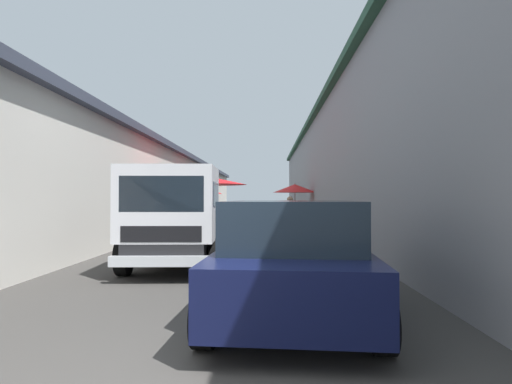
{
  "coord_description": "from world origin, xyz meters",
  "views": [
    {
      "loc": [
        -2.49,
        -0.96,
        1.49
      ],
      "look_at": [
        11.74,
        -0.58,
        1.69
      ],
      "focal_mm": 28.29,
      "sensor_mm": 36.0,
      "label": 1
    }
  ],
  "objects_px": {
    "fruit_stall_far_right": "(207,187)",
    "vendor_by_crates": "(290,215)",
    "delivery_truck": "(176,219)",
    "hatchback_car": "(293,256)",
    "fruit_stall_far_left": "(295,194)",
    "fruit_stall_near_left": "(200,193)"
  },
  "relations": [
    {
      "from": "fruit_stall_far_right",
      "to": "fruit_stall_near_left",
      "type": "height_order",
      "value": "fruit_stall_far_right"
    },
    {
      "from": "hatchback_car",
      "to": "delivery_truck",
      "type": "xyz_separation_m",
      "value": [
        3.15,
        2.22,
        0.3
      ]
    },
    {
      "from": "fruit_stall_far_right",
      "to": "fruit_stall_far_left",
      "type": "bearing_deg",
      "value": -27.95
    },
    {
      "from": "fruit_stall_near_left",
      "to": "fruit_stall_far_right",
      "type": "bearing_deg",
      "value": -168.27
    },
    {
      "from": "fruit_stall_near_left",
      "to": "hatchback_car",
      "type": "distance_m",
      "value": 15.22
    },
    {
      "from": "vendor_by_crates",
      "to": "fruit_stall_far_right",
      "type": "bearing_deg",
      "value": 88.07
    },
    {
      "from": "fruit_stall_near_left",
      "to": "hatchback_car",
      "type": "bearing_deg",
      "value": -166.13
    },
    {
      "from": "fruit_stall_far_right",
      "to": "vendor_by_crates",
      "type": "xyz_separation_m",
      "value": [
        -0.1,
        -2.96,
        -1.01
      ]
    },
    {
      "from": "fruit_stall_far_right",
      "to": "fruit_stall_near_left",
      "type": "relative_size",
      "value": 1.29
    },
    {
      "from": "fruit_stall_near_left",
      "to": "vendor_by_crates",
      "type": "bearing_deg",
      "value": -144.16
    },
    {
      "from": "delivery_truck",
      "to": "vendor_by_crates",
      "type": "distance_m",
      "value": 6.48
    },
    {
      "from": "hatchback_car",
      "to": "vendor_by_crates",
      "type": "distance_m",
      "value": 9.05
    },
    {
      "from": "fruit_stall_far_left",
      "to": "fruit_stall_far_right",
      "type": "bearing_deg",
      "value": 152.05
    },
    {
      "from": "fruit_stall_far_left",
      "to": "vendor_by_crates",
      "type": "bearing_deg",
      "value": 174.7
    },
    {
      "from": "delivery_truck",
      "to": "fruit_stall_near_left",
      "type": "bearing_deg",
      "value": 6.99
    },
    {
      "from": "fruit_stall_far_left",
      "to": "vendor_by_crates",
      "type": "relative_size",
      "value": 1.48
    },
    {
      "from": "fruit_stall_far_left",
      "to": "delivery_truck",
      "type": "bearing_deg",
      "value": 165.33
    },
    {
      "from": "fruit_stall_far_right",
      "to": "hatchback_car",
      "type": "height_order",
      "value": "fruit_stall_far_right"
    },
    {
      "from": "hatchback_car",
      "to": "fruit_stall_far_left",
      "type": "bearing_deg",
      "value": -4.04
    },
    {
      "from": "hatchback_car",
      "to": "delivery_truck",
      "type": "distance_m",
      "value": 3.86
    },
    {
      "from": "fruit_stall_near_left",
      "to": "hatchback_car",
      "type": "height_order",
      "value": "fruit_stall_near_left"
    },
    {
      "from": "fruit_stall_far_left",
      "to": "fruit_stall_near_left",
      "type": "height_order",
      "value": "fruit_stall_far_left"
    }
  ]
}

